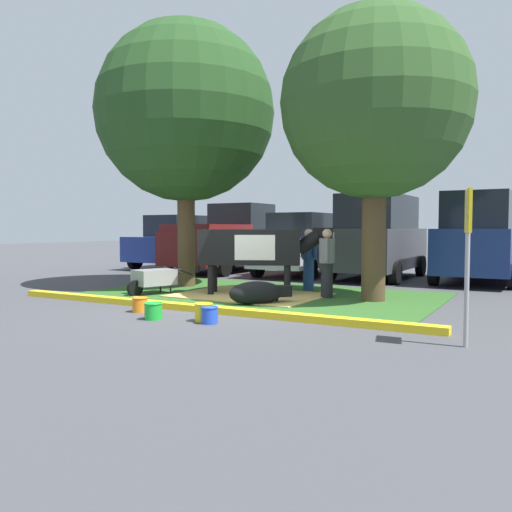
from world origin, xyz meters
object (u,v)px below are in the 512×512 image
pickup_truck_maroon (229,240)px  person_handler (309,258)px  suv_dark_grey (378,237)px  shade_tree_left (185,113)px  bucket_yellow (204,312)px  calf_lying (257,293)px  person_visitor_near (327,261)px  cow_holstein (254,248)px  wheelbarrow (153,278)px  shade_tree_right (375,105)px  parking_sign (468,236)px  bucket_orange (140,304)px  bucket_blue (210,315)px  suv_black (480,238)px  sedan_blue (178,242)px  sedan_silver (303,245)px  bucket_green (153,311)px

pickup_truck_maroon → person_handler: bearing=-39.7°
pickup_truck_maroon → suv_dark_grey: bearing=-0.7°
shade_tree_left → bucket_yellow: shade_tree_left is taller
calf_lying → person_visitor_near: 1.88m
cow_holstein → wheelbarrow: cow_holstein is taller
cow_holstein → shade_tree_left: bearing=164.3°
shade_tree_right → calf_lying: 4.58m
parking_sign → calf_lying: bearing=155.2°
shade_tree_right → bucket_orange: bearing=-134.2°
shade_tree_right → person_handler: bearing=151.4°
shade_tree_left → person_visitor_near: shade_tree_left is taller
person_visitor_near → bucket_yellow: bearing=-101.8°
person_handler → bucket_blue: person_handler is taller
suv_black → shade_tree_left: bearing=-143.2°
wheelbarrow → bucket_blue: size_ratio=5.47×
parking_sign → suv_dark_grey: (-3.61, 8.50, -0.17)m
sedan_blue → suv_black: 10.79m
bucket_orange → bucket_blue: bearing=-10.7°
wheelbarrow → suv_dark_grey: 7.26m
bucket_orange → parking_sign: bearing=-1.1°
parking_sign → suv_black: 8.86m
sedan_silver → suv_dark_grey: (2.45, 0.07, 0.29)m
bucket_green → sedan_blue: 11.50m
bucket_yellow → suv_dark_grey: 8.70m
parking_sign → shade_tree_right: bearing=122.7°
suv_dark_grey → suv_black: (2.84, 0.33, 0.00)m
parking_sign → bucket_orange: 5.77m
sedan_silver → calf_lying: bearing=-73.7°
person_visitor_near → bucket_blue: (-0.56, -3.71, -0.67)m
sedan_blue → parking_sign: bearing=-37.8°
bucket_yellow → bucket_blue: 0.23m
bucket_yellow → suv_black: size_ratio=0.07×
person_handler → wheelbarrow: 3.76m
cow_holstein → calf_lying: (0.80, -1.29, -0.86)m
pickup_truck_maroon → suv_black: suv_black is taller
cow_holstein → bucket_blue: (1.10, -3.43, -0.95)m
calf_lying → sedan_blue: bearing=136.5°
cow_holstein → suv_black: bearing=53.4°
bucket_yellow → suv_black: suv_black is taller
person_handler → bucket_blue: (0.36, -4.83, -0.66)m
suv_dark_grey → bucket_green: bearing=-98.2°
bucket_yellow → pickup_truck_maroon: size_ratio=0.06×
bucket_green → sedan_silver: 8.92m
bucket_yellow → sedan_silver: size_ratio=0.07×
person_handler → person_visitor_near: 1.44m
shade_tree_right → person_visitor_near: bearing=-176.5°
person_handler → shade_tree_right: bearing=-28.6°
cow_holstein → parking_sign: 5.90m
shade_tree_left → bucket_orange: bearing=-65.0°
parking_sign → suv_black: suv_black is taller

